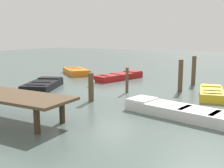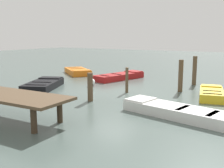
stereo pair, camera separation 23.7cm
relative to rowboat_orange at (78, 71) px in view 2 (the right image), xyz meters
The scene contains 11 objects.
ground_plane 7.10m from the rowboat_orange, 144.67° to the left, with size 80.00×80.00×0.00m, color #4C5B56.
rowboat_orange is the anchor object (origin of this frame).
rowboat_yellow 11.44m from the rowboat_orange, 163.91° to the left, with size 1.69×2.82×0.46m.
rowboat_red 4.20m from the rowboat_orange, behind, with size 2.14×4.11×0.46m.
rowboat_black 6.10m from the rowboat_orange, 110.07° to the left, with size 2.72×3.58×0.46m.
rowboat_white 12.70m from the rowboat_orange, 145.73° to the left, with size 4.29×1.91×0.46m.
mooring_piling_near_right 8.04m from the rowboat_orange, 148.12° to the left, with size 0.16×0.16×1.36m, color brown.
mooring_piling_center 9.23m from the rowboat_orange, behind, with size 0.26×0.26×1.78m, color brown.
mooring_piling_far_right 9.33m from the rowboat_orange, 132.60° to the left, with size 0.25×0.25×1.33m, color brown.
mooring_piling_near_left 9.54m from the rowboat_orange, 164.78° to the left, with size 0.25×0.25×1.75m, color brown.
marker_buoy 5.67m from the rowboat_orange, 137.68° to the left, with size 0.36×0.36×0.48m.
Camera 2 is at (-8.12, 12.99, 3.06)m, focal length 44.47 mm.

